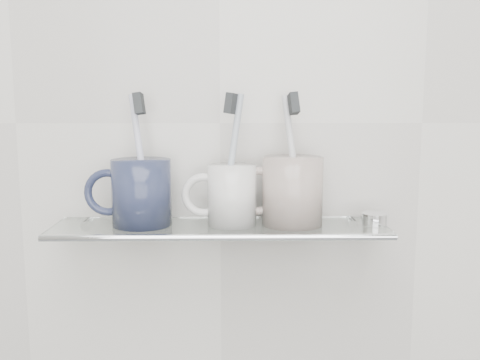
{
  "coord_description": "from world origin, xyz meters",
  "views": [
    {
      "loc": [
        0.02,
        0.26,
        1.29
      ],
      "look_at": [
        0.03,
        1.04,
        1.17
      ],
      "focal_mm": 40.0,
      "sensor_mm": 36.0,
      "label": 1
    }
  ],
  "objects_px": {
    "mug_center": "(232,195)",
    "mug_right": "(292,191)",
    "mug_left": "(142,192)",
    "shelf_glass": "(220,228)"
  },
  "relations": [
    {
      "from": "shelf_glass",
      "to": "mug_left",
      "type": "xyz_separation_m",
      "value": [
        -0.12,
        0.0,
        0.05
      ]
    },
    {
      "from": "mug_left",
      "to": "mug_right",
      "type": "relative_size",
      "value": 0.97
    },
    {
      "from": "mug_left",
      "to": "mug_center",
      "type": "relative_size",
      "value": 1.09
    },
    {
      "from": "mug_left",
      "to": "mug_center",
      "type": "height_order",
      "value": "mug_left"
    },
    {
      "from": "shelf_glass",
      "to": "mug_left",
      "type": "height_order",
      "value": "mug_left"
    },
    {
      "from": "shelf_glass",
      "to": "mug_center",
      "type": "height_order",
      "value": "mug_center"
    },
    {
      "from": "shelf_glass",
      "to": "mug_left",
      "type": "distance_m",
      "value": 0.13
    },
    {
      "from": "mug_center",
      "to": "mug_right",
      "type": "xyz_separation_m",
      "value": [
        0.09,
        0.0,
        0.01
      ]
    },
    {
      "from": "shelf_glass",
      "to": "mug_center",
      "type": "bearing_deg",
      "value": 15.09
    },
    {
      "from": "mug_right",
      "to": "mug_left",
      "type": "bearing_deg",
      "value": -167.37
    }
  ]
}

